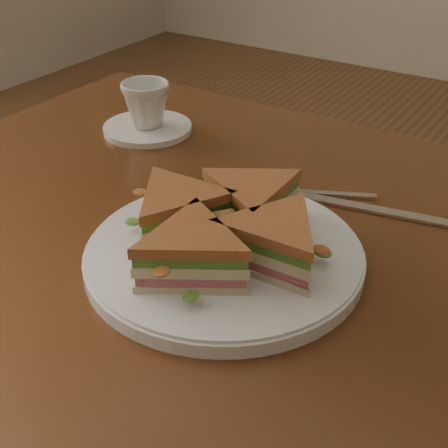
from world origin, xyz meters
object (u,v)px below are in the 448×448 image
at_px(table, 285,320).
at_px(sandwich_wedges, 224,228).
at_px(plate, 224,256).
at_px(saucer, 148,128).
at_px(spoon, 273,190).
at_px(coffee_cup, 146,104).
at_px(knife, 363,208).

relative_size(table, sandwich_wedges, 4.63).
xyz_separation_m(plate, saucer, (-0.30, 0.24, -0.00)).
relative_size(spoon, saucer, 1.19).
height_order(spoon, coffee_cup, coffee_cup).
xyz_separation_m(table, sandwich_wedges, (-0.05, -0.05, 0.14)).
distance_m(table, saucer, 0.42).
relative_size(table, saucer, 8.36).
bearing_deg(table, coffee_cup, 152.07).
xyz_separation_m(sandwich_wedges, spoon, (-0.03, 0.17, -0.04)).
height_order(sandwich_wedges, spoon, sandwich_wedges).
distance_m(knife, saucer, 0.39).
bearing_deg(plate, coffee_cup, 141.27).
distance_m(plate, sandwich_wedges, 0.04).
xyz_separation_m(knife, saucer, (-0.39, 0.05, 0.00)).
relative_size(plate, coffee_cup, 4.04).
xyz_separation_m(table, saucer, (-0.36, 0.19, 0.10)).
height_order(sandwich_wedges, saucer, sandwich_wedges).
bearing_deg(saucer, coffee_cup, 0.00).
height_order(plate, sandwich_wedges, sandwich_wedges).
bearing_deg(plate, spoon, 100.41).
xyz_separation_m(spoon, knife, (0.12, 0.02, -0.00)).
xyz_separation_m(table, spoon, (-0.09, 0.12, 0.10)).
relative_size(plate, sandwich_wedges, 1.20).
height_order(table, coffee_cup, coffee_cup).
bearing_deg(coffee_cup, sandwich_wedges, -61.99).
bearing_deg(sandwich_wedges, saucer, 141.27).
height_order(table, saucer, saucer).
bearing_deg(knife, plate, -124.53).
distance_m(saucer, coffee_cup, 0.04).
relative_size(plate, saucer, 2.17).
bearing_deg(spoon, knife, -14.73).
bearing_deg(coffee_cup, plate, -61.99).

